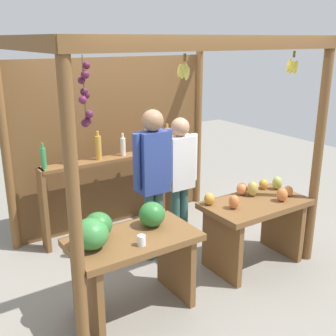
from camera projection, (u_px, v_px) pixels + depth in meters
ground_plane at (158, 252)px, 4.86m from camera, size 12.00×12.00×0.00m
market_stall at (136, 126)px, 4.80m from camera, size 2.82×2.19×2.42m
fruit_counter_left at (126, 247)px, 3.64m from camera, size 1.16×0.64×1.00m
fruit_counter_right at (255, 216)px, 4.47m from camera, size 1.14×0.64×0.91m
bottle_shelf_unit at (112, 174)px, 5.15m from camera, size 1.81×0.22×1.35m
vendor_man at (153, 172)px, 4.44m from camera, size 0.48×0.23×1.70m
vendor_woman at (180, 171)px, 4.78m from camera, size 0.48×0.21×1.56m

